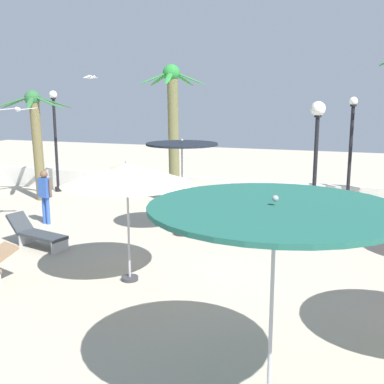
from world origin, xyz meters
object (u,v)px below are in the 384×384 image
Objects in this scene: palm_tree_2 at (36,131)px; guest_0 at (45,192)px; lamp_post_0 at (316,144)px; patio_umbrella_2 at (182,152)px; seagull_1 at (91,77)px; lounge_chair_1 at (37,233)px; patio_umbrella_3 at (275,213)px; seagull_0 at (18,109)px; lamp_post_1 at (55,135)px; patio_umbrella_1 at (127,174)px; lamp_post_2 at (350,152)px; palm_tree_0 at (173,120)px.

guest_0 is at bearing -49.77° from palm_tree_2.
lamp_post_0 reaches higher than guest_0.
patio_umbrella_2 is 7.58m from palm_tree_2.
lounge_chair_1 is at bearing -69.52° from seagull_1.
patio_umbrella_3 is 16.16m from seagull_1.
patio_umbrella_3 is at bearing -61.01° from patio_umbrella_2.
seagull_1 is (-6.19, 5.34, 2.39)m from patio_umbrella_2.
seagull_0 is at bearing 145.42° from patio_umbrella_3.
seagull_1 reaches higher than lamp_post_0.
lamp_post_1 is 2.89m from seagull_1.
palm_tree_2 reaches higher than patio_umbrella_1.
lamp_post_0 is at bearing -4.84° from palm_tree_2.
patio_umbrella_1 is at bearing -28.21° from seagull_0.
seagull_1 reaches higher than lamp_post_2.
patio_umbrella_2 reaches higher than patio_umbrella_1.
lamp_post_2 is 2.04× the size of lounge_chair_1.
lamp_post_1 is at bearing 121.60° from guest_0.
seagull_0 is at bearing -57.82° from palm_tree_2.
patio_umbrella_1 is 4.99m from patio_umbrella_3.
palm_tree_0 is 7.09m from lounge_chair_1.
patio_umbrella_3 is 1.79× the size of guest_0.
patio_umbrella_1 is 4.22m from lounge_chair_1.
lamp_post_2 is at bearing 71.43° from lamp_post_0.
patio_umbrella_1 is 11.38m from seagull_1.
seagull_1 is at bearing 139.21° from patio_umbrella_2.
palm_tree_0 is at bearing 115.46° from patio_umbrella_2.
palm_tree_0 is (-1.87, 3.92, 0.72)m from patio_umbrella_2.
palm_tree_0 is 1.29× the size of lamp_post_2.
guest_0 is at bearing 120.78° from lounge_chair_1.
lamp_post_1 is at bearing 133.21° from patio_umbrella_1.
seagull_1 is at bearing 71.31° from palm_tree_2.
palm_tree_0 is 5.81m from seagull_0.
lounge_chair_1 is at bearing -138.29° from lamp_post_2.
patio_umbrella_3 is 0.59× the size of palm_tree_0.
palm_tree_2 is at bearing -78.93° from lamp_post_1.
guest_0 is at bearing 77.85° from seagull_0.
palm_tree_2 is (-7.28, 6.43, 0.31)m from patio_umbrella_1.
palm_tree_2 is at bearing -166.55° from palm_tree_0.
palm_tree_2 is 11.71m from lamp_post_2.
patio_umbrella_1 is at bearing -20.67° from lounge_chair_1.
lamp_post_2 is (0.90, 2.69, -0.51)m from lamp_post_0.
lounge_chair_1 is 1.14× the size of guest_0.
patio_umbrella_2 is 8.09m from patio_umbrella_3.
patio_umbrella_1 is 1.63× the size of guest_0.
patio_umbrella_1 is at bearing -54.94° from seagull_1.
lamp_post_2 reaches higher than seagull_0.
lamp_post_1 is 11.89m from lamp_post_2.
patio_umbrella_1 is 11.12m from lamp_post_1.
palm_tree_2 is at bearing 159.34° from patio_umbrella_2.
patio_umbrella_1 is 5.68m from seagull_0.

